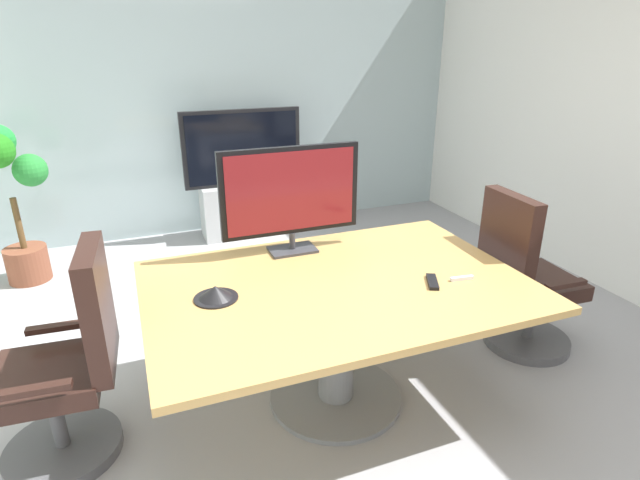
{
  "coord_description": "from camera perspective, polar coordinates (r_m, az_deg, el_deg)",
  "views": [
    {
      "loc": [
        -1.02,
        -2.28,
        1.96
      ],
      "look_at": [
        -0.06,
        0.2,
        0.9
      ],
      "focal_mm": 28.59,
      "sensor_mm": 36.0,
      "label": 1
    }
  ],
  "objects": [
    {
      "name": "conference_phone",
      "position": [
        2.58,
        -11.59,
        -5.88
      ],
      "size": [
        0.22,
        0.22,
        0.07
      ],
      "color": "black",
      "rests_on": "conference_table"
    },
    {
      "name": "tv_monitor",
      "position": [
        2.99,
        -3.29,
        5.19
      ],
      "size": [
        0.84,
        0.18,
        0.64
      ],
      "color": "#333338",
      "rests_on": "conference_table"
    },
    {
      "name": "remote_control",
      "position": [
        2.76,
        12.47,
        -4.58
      ],
      "size": [
        0.12,
        0.17,
        0.02
      ],
      "primitive_type": "cube",
      "rotation": [
        0.0,
        0.0,
        -0.45
      ],
      "color": "black",
      "rests_on": "conference_table"
    },
    {
      "name": "office_chair_right",
      "position": [
        3.58,
        21.8,
        -4.79
      ],
      "size": [
        0.61,
        0.58,
        1.09
      ],
      "rotation": [
        0.0,
        0.0,
        1.52
      ],
      "color": "#4C4C51",
      "rests_on": "ground"
    },
    {
      "name": "wall_display_unit",
      "position": [
        5.39,
        -8.44,
        5.12
      ],
      "size": [
        1.2,
        0.36,
        1.31
      ],
      "color": "#B7BABC",
      "rests_on": "ground"
    },
    {
      "name": "conference_table",
      "position": [
        2.79,
        1.89,
        -7.92
      ],
      "size": [
        1.99,
        1.35,
        0.75
      ],
      "color": "#B2894C",
      "rests_on": "ground"
    },
    {
      "name": "office_chair_left",
      "position": [
        2.79,
        -26.22,
        -13.36
      ],
      "size": [
        0.61,
        0.59,
        1.09
      ],
      "rotation": [
        0.0,
        0.0,
        -1.64
      ],
      "color": "#4C4C51",
      "rests_on": "ground"
    },
    {
      "name": "wall_back_glass_partition",
      "position": [
        5.53,
        -11.0,
        16.3
      ],
      "size": [
        5.27,
        0.1,
        2.95
      ],
      "primitive_type": "cube",
      "color": "#9EB2B7",
      "rests_on": "ground"
    },
    {
      "name": "whiteboard_marker",
      "position": [
        2.83,
        15.6,
        -4.15
      ],
      "size": [
        0.13,
        0.04,
        0.02
      ],
      "primitive_type": "cube",
      "rotation": [
        0.0,
        0.0,
        -0.12
      ],
      "color": "silver",
      "rests_on": "conference_table"
    },
    {
      "name": "potted_plant",
      "position": [
        4.88,
        -31.51,
        4.13
      ],
      "size": [
        0.68,
        0.62,
        1.31
      ],
      "color": "brown",
      "rests_on": "ground"
    },
    {
      "name": "ground_plane",
      "position": [
        3.17,
        2.38,
        -16.46
      ],
      "size": [
        7.27,
        7.27,
        0.0
      ],
      "primitive_type": "plane",
      "color": "#99999E"
    }
  ]
}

